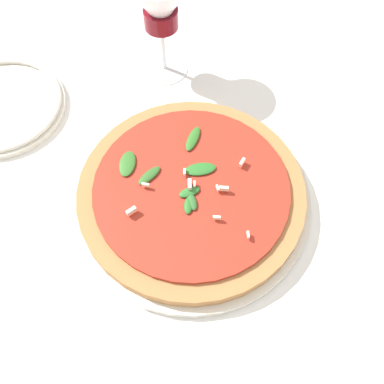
# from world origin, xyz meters

# --- Properties ---
(ground_plane) EXTENTS (6.00, 6.00, 0.00)m
(ground_plane) POSITION_xyz_m (0.00, 0.00, 0.00)
(ground_plane) COLOR white
(pizza_arugula_main) EXTENTS (0.33, 0.33, 0.05)m
(pizza_arugula_main) POSITION_xyz_m (-0.00, -0.04, 0.02)
(pizza_arugula_main) COLOR silver
(pizza_arugula_main) RESTS_ON ground_plane
(wine_glass) EXTENTS (0.09, 0.09, 0.17)m
(wine_glass) POSITION_xyz_m (0.26, -0.05, 0.12)
(wine_glass) COLOR white
(wine_glass) RESTS_ON ground_plane
(side_plate_white) EXTENTS (0.20, 0.20, 0.02)m
(side_plate_white) POSITION_xyz_m (0.22, 0.21, 0.01)
(side_plate_white) COLOR silver
(side_plate_white) RESTS_ON ground_plane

